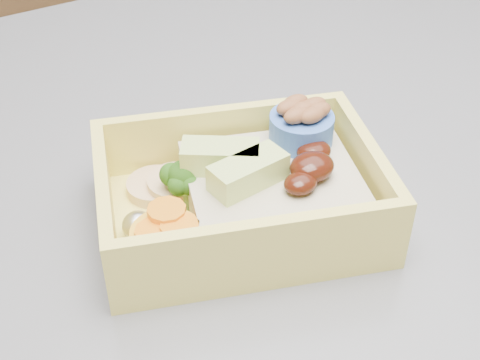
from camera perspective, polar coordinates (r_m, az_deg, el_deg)
bento_box at (r=0.49m, az=0.66°, el=-0.96°), size 0.24×0.20×0.07m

